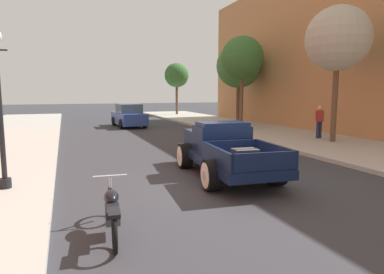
% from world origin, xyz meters
% --- Properties ---
extents(ground_plane, '(140.00, 140.00, 0.00)m').
position_xyz_m(ground_plane, '(0.00, 0.00, 0.00)').
color(ground_plane, '#333338').
extents(hotrod_truck_navy, '(2.47, 5.04, 1.58)m').
position_xyz_m(hotrod_truck_navy, '(0.26, 1.06, 0.75)').
color(hotrod_truck_navy, '#0F1938').
rests_on(hotrod_truck_navy, ground).
extents(motorcycle_parked, '(0.62, 2.12, 0.93)m').
position_xyz_m(motorcycle_parked, '(-3.47, -2.25, 0.44)').
color(motorcycle_parked, black).
rests_on(motorcycle_parked, ground).
extents(car_background_blue, '(2.06, 4.39, 1.65)m').
position_xyz_m(car_background_blue, '(0.17, 16.34, 0.77)').
color(car_background_blue, '#284293').
rests_on(car_background_blue, ground).
extents(pedestrian_sidewalk_right, '(0.53, 0.22, 1.65)m').
position_xyz_m(pedestrian_sidewalk_right, '(7.91, 5.60, 1.09)').
color(pedestrian_sidewalk_right, '#232847').
rests_on(pedestrian_sidewalk_right, sidewalk_right).
extents(flagpole, '(1.74, 0.16, 9.16)m').
position_xyz_m(flagpole, '(-7.45, 14.65, 5.77)').
color(flagpole, '#B2B2B7').
rests_on(flagpole, sidewalk_left).
extents(street_tree_nearest, '(2.95, 2.95, 6.23)m').
position_xyz_m(street_tree_nearest, '(7.69, 4.42, 4.88)').
color(street_tree_nearest, brown).
rests_on(street_tree_nearest, sidewalk_right).
extents(street_tree_second, '(2.75, 2.75, 5.93)m').
position_xyz_m(street_tree_second, '(6.74, 11.59, 4.67)').
color(street_tree_second, brown).
rests_on(street_tree_second, sidewalk_right).
extents(street_tree_third, '(3.34, 3.34, 5.99)m').
position_xyz_m(street_tree_third, '(8.24, 14.83, 4.46)').
color(street_tree_third, brown).
rests_on(street_tree_third, sidewalk_right).
extents(street_tree_farthest, '(2.57, 2.57, 5.44)m').
position_xyz_m(street_tree_farthest, '(7.17, 26.44, 4.27)').
color(street_tree_farthest, brown).
rests_on(street_tree_farthest, sidewalk_right).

